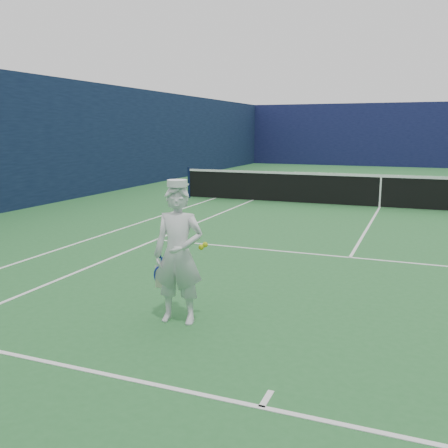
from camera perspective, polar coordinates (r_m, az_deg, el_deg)
name	(u,v)px	position (r m, az deg, el deg)	size (l,w,h in m)	color
ground	(379,208)	(15.85, 17.33, 1.75)	(80.00, 80.00, 0.00)	#276630
court_markings	(379,208)	(15.85, 17.33, 1.76)	(11.03, 23.83, 0.01)	white
windscreen_fence	(383,141)	(15.68, 17.74, 8.98)	(20.12, 36.12, 4.00)	#10133C
tennis_net	(380,190)	(15.78, 17.44, 3.74)	(12.88, 0.09, 1.07)	#141E4C
tennis_player	(178,254)	(6.10, -5.24, -3.44)	(0.79, 0.49, 1.77)	white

